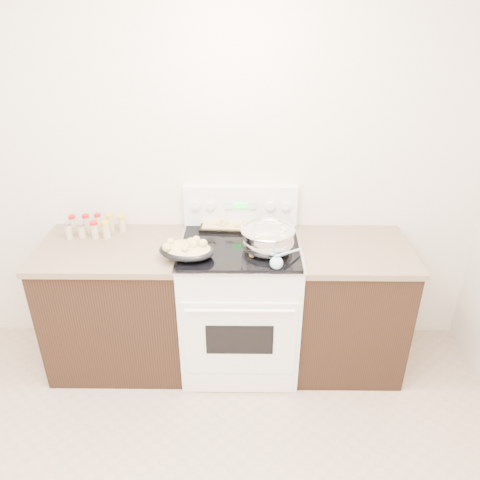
{
  "coord_description": "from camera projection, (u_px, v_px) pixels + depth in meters",
  "views": [
    {
      "loc": [
        0.38,
        -1.19,
        2.35
      ],
      "look_at": [
        0.35,
        1.37,
        1.0
      ],
      "focal_mm": 35.0,
      "sensor_mm": 36.0,
      "label": 1
    }
  ],
  "objects": [
    {
      "name": "spice_jars",
      "position": [
        94.0,
        226.0,
        3.11
      ],
      "size": [
        0.38,
        0.16,
        0.13
      ],
      "color": "#BFB28C",
      "rests_on": "counter_left"
    },
    {
      "name": "roasting_pan",
      "position": [
        187.0,
        249.0,
        2.8
      ],
      "size": [
        0.38,
        0.3,
        0.12
      ],
      "color": "black",
      "rests_on": "kitchen_range"
    },
    {
      "name": "counter_right",
      "position": [
        347.0,
        306.0,
        3.19
      ],
      "size": [
        0.73,
        0.67,
        0.92
      ],
      "color": "black",
      "rests_on": "ground"
    },
    {
      "name": "baking_sheet",
      "position": [
        230.0,
        223.0,
        3.2
      ],
      "size": [
        0.41,
        0.3,
        0.06
      ],
      "color": "black",
      "rests_on": "kitchen_range"
    },
    {
      "name": "room_shell",
      "position": [
        115.0,
        246.0,
        1.36
      ],
      "size": [
        4.1,
        3.6,
        2.75
      ],
      "color": "silver",
      "rests_on": "ground"
    },
    {
      "name": "mixing_bowl",
      "position": [
        268.0,
        239.0,
        2.86
      ],
      "size": [
        0.36,
        0.36,
        0.19
      ],
      "color": "silver",
      "rests_on": "kitchen_range"
    },
    {
      "name": "kitchen_range",
      "position": [
        240.0,
        302.0,
        3.18
      ],
      "size": [
        0.78,
        0.73,
        1.22
      ],
      "color": "white",
      "rests_on": "ground"
    },
    {
      "name": "wooden_spoon",
      "position": [
        254.0,
        251.0,
        2.86
      ],
      "size": [
        0.08,
        0.27,
        0.04
      ],
      "color": "tan",
      "rests_on": "kitchen_range"
    },
    {
      "name": "counter_left",
      "position": [
        119.0,
        305.0,
        3.21
      ],
      "size": [
        0.93,
        0.67,
        0.92
      ],
      "color": "black",
      "rests_on": "ground"
    },
    {
      "name": "blue_ladle",
      "position": [
        278.0,
        262.0,
        2.71
      ],
      "size": [
        0.2,
        0.22,
        0.1
      ],
      "color": "#95BFDF",
      "rests_on": "kitchen_range"
    }
  ]
}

